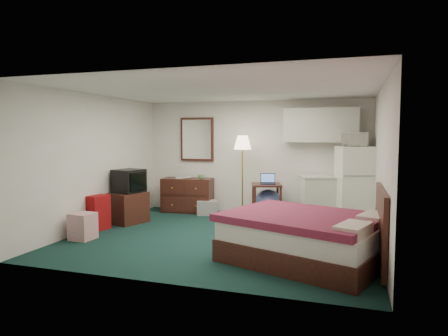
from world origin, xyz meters
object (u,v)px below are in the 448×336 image
(dresser, at_px, (188,195))
(fridge, at_px, (354,186))
(floor_lamp, at_px, (242,176))
(tv_stand, at_px, (127,208))
(desk, at_px, (266,201))
(kitchen_counter, at_px, (321,199))
(bed, at_px, (305,238))
(suitcase, at_px, (98,213))

(dresser, distance_m, fridge, 3.63)
(floor_lamp, bearing_deg, dresser, 174.12)
(fridge, distance_m, tv_stand, 4.49)
(desk, xyz_separation_m, kitchen_counter, (1.10, 0.20, 0.08))
(desk, height_order, bed, desk)
(floor_lamp, distance_m, bed, 3.17)
(desk, distance_m, suitcase, 3.35)
(desk, bearing_deg, fridge, -17.58)
(floor_lamp, xyz_separation_m, suitcase, (-2.21, -1.98, -0.55))
(dresser, height_order, suitcase, dresser)
(fridge, relative_size, suitcase, 2.39)
(bed, bearing_deg, fridge, 95.54)
(dresser, height_order, fridge, fridge)
(bed, height_order, suitcase, bed)
(tv_stand, relative_size, suitcase, 1.03)
(kitchen_counter, distance_m, fridge, 0.74)
(kitchen_counter, xyz_separation_m, suitcase, (-3.86, -2.10, -0.13))
(desk, xyz_separation_m, bed, (1.08, -2.59, -0.04))
(floor_lamp, distance_m, desk, 0.74)
(desk, distance_m, fridge, 1.77)
(kitchen_counter, relative_size, suitcase, 1.40)
(bed, bearing_deg, dresser, 156.20)
(desk, relative_size, bed, 0.36)
(kitchen_counter, bearing_deg, bed, -109.04)
(bed, bearing_deg, tv_stand, 178.99)
(fridge, bearing_deg, kitchen_counter, 144.73)
(tv_stand, distance_m, suitcase, 0.72)
(kitchen_counter, distance_m, tv_stand, 3.94)
(fridge, bearing_deg, tv_stand, 178.97)
(tv_stand, bearing_deg, desk, 43.12)
(fridge, distance_m, suitcase, 4.89)
(kitchen_counter, relative_size, bed, 0.44)
(dresser, xyz_separation_m, suitcase, (-0.88, -2.12, -0.06))
(floor_lamp, relative_size, desk, 2.36)
(kitchen_counter, bearing_deg, dresser, 161.10)
(floor_lamp, height_order, bed, floor_lamp)
(kitchen_counter, relative_size, tv_stand, 1.35)
(desk, xyz_separation_m, tv_stand, (-2.58, -1.21, -0.07))
(floor_lamp, height_order, desk, floor_lamp)
(suitcase, bearing_deg, kitchen_counter, 39.96)
(fridge, height_order, bed, fridge)
(fridge, relative_size, tv_stand, 2.31)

